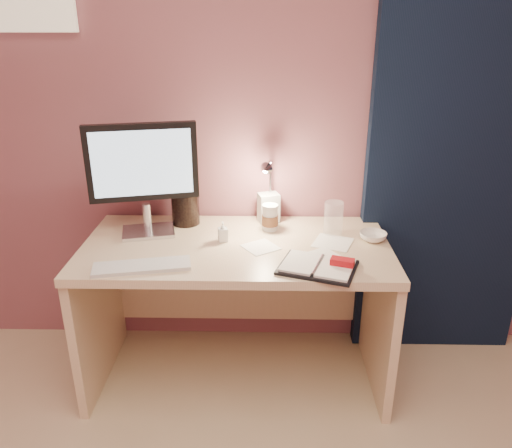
{
  "coord_description": "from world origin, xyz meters",
  "views": [
    {
      "loc": [
        0.13,
        -0.69,
        1.68
      ],
      "look_at": [
        0.09,
        1.33,
        0.85
      ],
      "focal_mm": 35.0,
      "sensor_mm": 36.0,
      "label": 1
    }
  ],
  "objects_px": {
    "monitor": "(143,170)",
    "keyboard": "(142,266)",
    "clear_cup": "(333,218)",
    "desk_lamp": "(274,186)",
    "planner": "(320,266)",
    "coffee_cup": "(270,218)",
    "dark_jar": "(185,205)",
    "product_box": "(269,208)",
    "bowl": "(373,237)",
    "desk": "(238,280)",
    "lotion_bottle": "(223,231)"
  },
  "relations": [
    {
      "from": "coffee_cup",
      "to": "clear_cup",
      "type": "distance_m",
      "value": 0.3
    },
    {
      "from": "keyboard",
      "to": "bowl",
      "type": "relative_size",
      "value": 3.17
    },
    {
      "from": "coffee_cup",
      "to": "clear_cup",
      "type": "bearing_deg",
      "value": -7.87
    },
    {
      "from": "coffee_cup",
      "to": "bowl",
      "type": "xyz_separation_m",
      "value": [
        0.48,
        -0.12,
        -0.04
      ]
    },
    {
      "from": "keyboard",
      "to": "coffee_cup",
      "type": "bearing_deg",
      "value": 26.96
    },
    {
      "from": "planner",
      "to": "dark_jar",
      "type": "relative_size",
      "value": 1.88
    },
    {
      "from": "desk_lamp",
      "to": "monitor",
      "type": "bearing_deg",
      "value": -158.14
    },
    {
      "from": "lotion_bottle",
      "to": "coffee_cup",
      "type": "bearing_deg",
      "value": 32.55
    },
    {
      "from": "keyboard",
      "to": "desk_lamp",
      "type": "xyz_separation_m",
      "value": [
        0.55,
        0.48,
        0.2
      ]
    },
    {
      "from": "monitor",
      "to": "product_box",
      "type": "relative_size",
      "value": 3.58
    },
    {
      "from": "coffee_cup",
      "to": "product_box",
      "type": "relative_size",
      "value": 0.87
    },
    {
      "from": "bowl",
      "to": "dark_jar",
      "type": "distance_m",
      "value": 0.92
    },
    {
      "from": "clear_cup",
      "to": "dark_jar",
      "type": "xyz_separation_m",
      "value": [
        -0.72,
        0.12,
        0.02
      ]
    },
    {
      "from": "keyboard",
      "to": "clear_cup",
      "type": "xyz_separation_m",
      "value": [
        0.83,
        0.38,
        0.07
      ]
    },
    {
      "from": "planner",
      "to": "coffee_cup",
      "type": "bearing_deg",
      "value": 135.38
    },
    {
      "from": "planner",
      "to": "coffee_cup",
      "type": "xyz_separation_m",
      "value": [
        -0.2,
        0.41,
        0.05
      ]
    },
    {
      "from": "bowl",
      "to": "product_box",
      "type": "relative_size",
      "value": 0.85
    },
    {
      "from": "planner",
      "to": "bowl",
      "type": "xyz_separation_m",
      "value": [
        0.27,
        0.29,
        0.01
      ]
    },
    {
      "from": "keyboard",
      "to": "bowl",
      "type": "xyz_separation_m",
      "value": [
        1.01,
        0.3,
        0.01
      ]
    },
    {
      "from": "lotion_bottle",
      "to": "desk_lamp",
      "type": "height_order",
      "value": "desk_lamp"
    },
    {
      "from": "monitor",
      "to": "coffee_cup",
      "type": "height_order",
      "value": "monitor"
    },
    {
      "from": "desk",
      "to": "lotion_bottle",
      "type": "xyz_separation_m",
      "value": [
        -0.06,
        -0.04,
        0.27
      ]
    },
    {
      "from": "keyboard",
      "to": "clear_cup",
      "type": "distance_m",
      "value": 0.91
    },
    {
      "from": "clear_cup",
      "to": "monitor",
      "type": "bearing_deg",
      "value": -178.81
    },
    {
      "from": "lotion_bottle",
      "to": "dark_jar",
      "type": "xyz_separation_m",
      "value": [
        -0.2,
        0.21,
        0.05
      ]
    },
    {
      "from": "keyboard",
      "to": "lotion_bottle",
      "type": "xyz_separation_m",
      "value": [
        0.31,
        0.28,
        0.04
      ]
    },
    {
      "from": "coffee_cup",
      "to": "desk_lamp",
      "type": "xyz_separation_m",
      "value": [
        0.02,
        0.06,
        0.15
      ]
    },
    {
      "from": "planner",
      "to": "bowl",
      "type": "relative_size",
      "value": 2.9
    },
    {
      "from": "lotion_bottle",
      "to": "bowl",
      "type": "bearing_deg",
      "value": 1.58
    },
    {
      "from": "monitor",
      "to": "product_box",
      "type": "distance_m",
      "value": 0.65
    },
    {
      "from": "monitor",
      "to": "bowl",
      "type": "height_order",
      "value": "monitor"
    },
    {
      "from": "desk",
      "to": "planner",
      "type": "height_order",
      "value": "planner"
    },
    {
      "from": "lotion_bottle",
      "to": "product_box",
      "type": "relative_size",
      "value": 0.63
    },
    {
      "from": "dark_jar",
      "to": "product_box",
      "type": "xyz_separation_m",
      "value": [
        0.41,
        0.03,
        -0.02
      ]
    },
    {
      "from": "monitor",
      "to": "keyboard",
      "type": "bearing_deg",
      "value": -94.92
    },
    {
      "from": "desk",
      "to": "dark_jar",
      "type": "height_order",
      "value": "dark_jar"
    },
    {
      "from": "dark_jar",
      "to": "product_box",
      "type": "distance_m",
      "value": 0.41
    },
    {
      "from": "bowl",
      "to": "desk_lamp",
      "type": "xyz_separation_m",
      "value": [
        -0.46,
        0.18,
        0.19
      ]
    },
    {
      "from": "clear_cup",
      "to": "desk_lamp",
      "type": "bearing_deg",
      "value": 160.99
    },
    {
      "from": "product_box",
      "to": "desk_lamp",
      "type": "distance_m",
      "value": 0.14
    },
    {
      "from": "keyboard",
      "to": "monitor",
      "type": "bearing_deg",
      "value": 87.02
    },
    {
      "from": "bowl",
      "to": "dark_jar",
      "type": "bearing_deg",
      "value": 167.83
    },
    {
      "from": "bowl",
      "to": "dark_jar",
      "type": "relative_size",
      "value": 0.65
    },
    {
      "from": "lotion_bottle",
      "to": "dark_jar",
      "type": "distance_m",
      "value": 0.3
    },
    {
      "from": "desk",
      "to": "lotion_bottle",
      "type": "relative_size",
      "value": 14.93
    },
    {
      "from": "monitor",
      "to": "coffee_cup",
      "type": "xyz_separation_m",
      "value": [
        0.58,
        0.06,
        -0.26
      ]
    },
    {
      "from": "planner",
      "to": "clear_cup",
      "type": "distance_m",
      "value": 0.39
    },
    {
      "from": "monitor",
      "to": "keyboard",
      "type": "height_order",
      "value": "monitor"
    },
    {
      "from": "bowl",
      "to": "product_box",
      "type": "height_order",
      "value": "product_box"
    },
    {
      "from": "desk",
      "to": "dark_jar",
      "type": "xyz_separation_m",
      "value": [
        -0.26,
        0.17,
        0.32
      ]
    }
  ]
}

